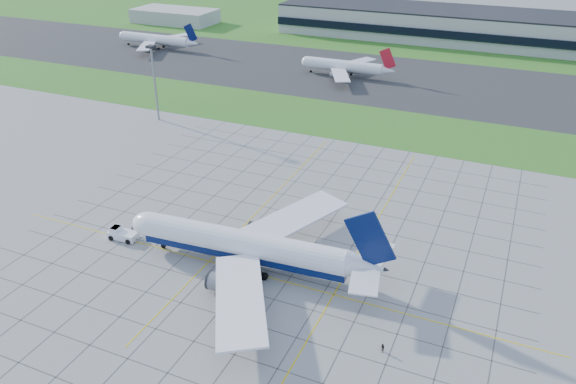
% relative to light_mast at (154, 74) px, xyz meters
% --- Properties ---
extents(ground, '(1400.00, 1400.00, 0.00)m').
position_rel_light_mast_xyz_m(ground, '(70.00, -65.00, -16.18)').
color(ground, '#969590').
rests_on(ground, ground).
extents(grass_median, '(700.00, 35.00, 0.04)m').
position_rel_light_mast_xyz_m(grass_median, '(70.00, 25.00, -16.16)').
color(grass_median, '#327722').
rests_on(grass_median, ground).
extents(asphalt_taxiway, '(700.00, 75.00, 0.04)m').
position_rel_light_mast_xyz_m(asphalt_taxiway, '(70.00, 80.00, -16.15)').
color(asphalt_taxiway, '#383838').
rests_on(asphalt_taxiway, ground).
extents(grass_far, '(700.00, 145.00, 0.04)m').
position_rel_light_mast_xyz_m(grass_far, '(70.00, 190.00, -16.16)').
color(grass_far, '#327722').
rests_on(grass_far, ground).
extents(apron_markings, '(120.00, 130.00, 0.03)m').
position_rel_light_mast_xyz_m(apron_markings, '(70.43, -53.91, -16.17)').
color(apron_markings, '#474744').
rests_on(apron_markings, ground).
extents(terminal, '(260.00, 43.00, 15.80)m').
position_rel_light_mast_xyz_m(terminal, '(110.00, 164.87, -8.29)').
color(terminal, '#B7B7B2').
rests_on(terminal, ground).
extents(service_block, '(50.00, 25.00, 8.00)m').
position_rel_light_mast_xyz_m(service_block, '(-90.00, 145.00, -12.18)').
color(service_block, '#B7B7B2').
rests_on(service_block, ground).
extents(light_mast, '(2.50, 2.50, 25.60)m').
position_rel_light_mast_xyz_m(light_mast, '(0.00, 0.00, 0.00)').
color(light_mast, gray).
rests_on(light_mast, ground).
extents(airliner, '(57.64, 58.25, 18.14)m').
position_rel_light_mast_xyz_m(airliner, '(68.08, -65.15, -11.22)').
color(airliner, white).
rests_on(airliner, ground).
extents(pushback_tug, '(9.90, 3.84, 2.73)m').
position_rel_light_mast_xyz_m(pushback_tug, '(37.36, -67.08, -14.97)').
color(pushback_tug, white).
rests_on(pushback_tug, ground).
extents(crew_near, '(0.55, 0.73, 1.82)m').
position_rel_light_mast_xyz_m(crew_near, '(38.32, -64.51, -15.27)').
color(crew_near, black).
rests_on(crew_near, ground).
extents(crew_far, '(1.00, 1.04, 1.69)m').
position_rel_light_mast_xyz_m(crew_far, '(100.71, -78.33, -15.33)').
color(crew_far, black).
rests_on(crew_far, ground).
extents(distant_jet_0, '(44.66, 42.66, 14.08)m').
position_rel_light_mast_xyz_m(distant_jet_0, '(-61.77, 85.86, -11.69)').
color(distant_jet_0, white).
rests_on(distant_jet_0, ground).
extents(distant_jet_1, '(39.35, 42.66, 14.08)m').
position_rel_light_mast_xyz_m(distant_jet_1, '(42.08, 76.13, -11.70)').
color(distant_jet_1, white).
rests_on(distant_jet_1, ground).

